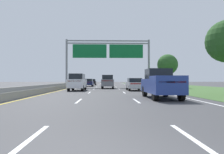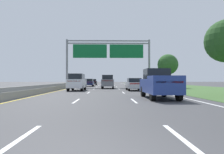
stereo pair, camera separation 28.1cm
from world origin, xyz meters
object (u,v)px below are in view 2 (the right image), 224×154
at_px(overhead_sign_gantry, 108,53).
at_px(car_navy_left_lane_sedan, 89,82).
at_px(pickup_truck_blue, 159,84).
at_px(car_white_left_lane_suv, 77,82).
at_px(car_silver_right_lane_sedan, 134,84).
at_px(car_grey_centre_lane_suv, 108,81).
at_px(car_black_left_lane_sedan, 93,82).
at_px(roadside_tree_mid, 168,65).

height_order(overhead_sign_gantry, car_navy_left_lane_sedan, overhead_sign_gantry).
xyz_separation_m(overhead_sign_gantry, pickup_truck_blue, (3.60, -22.69, -5.03)).
height_order(pickup_truck_blue, car_white_left_lane_suv, pickup_truck_blue).
bearing_deg(car_white_left_lane_suv, car_silver_right_lane_sedan, -88.69).
height_order(car_grey_centre_lane_suv, car_navy_left_lane_sedan, car_grey_centre_lane_suv).
relative_size(car_navy_left_lane_sedan, car_black_left_lane_sedan, 1.00).
xyz_separation_m(car_black_left_lane_sedan, roadside_tree_mid, (13.89, -21.29, 3.10)).
height_order(car_grey_centre_lane_suv, car_black_left_lane_sedan, car_grey_centre_lane_suv).
xyz_separation_m(car_silver_right_lane_sedan, roadside_tree_mid, (6.75, 8.52, 3.10)).
bearing_deg(overhead_sign_gantry, roadside_tree_mid, -13.98).
bearing_deg(pickup_truck_blue, car_grey_centre_lane_suv, 11.35).
bearing_deg(car_silver_right_lane_sedan, car_white_left_lane_suv, 90.46).
height_order(overhead_sign_gantry, car_grey_centre_lane_suv, overhead_sign_gantry).
bearing_deg(pickup_truck_blue, car_navy_left_lane_sedan, 14.64).
distance_m(car_white_left_lane_suv, roadside_tree_mid, 16.65).
bearing_deg(car_white_left_lane_suv, car_black_left_lane_sedan, 0.56).
relative_size(pickup_truck_blue, car_white_left_lane_suv, 1.14).
height_order(pickup_truck_blue, car_silver_right_lane_sedan, pickup_truck_blue).
distance_m(car_silver_right_lane_sedan, car_black_left_lane_sedan, 30.65).
bearing_deg(car_silver_right_lane_sedan, roadside_tree_mid, -38.52).
distance_m(car_grey_centre_lane_suv, car_black_left_lane_sedan, 23.39).
relative_size(car_silver_right_lane_sedan, roadside_tree_mid, 0.78).
relative_size(car_white_left_lane_suv, roadside_tree_mid, 0.84).
distance_m(overhead_sign_gantry, car_black_left_lane_sedan, 19.92).
height_order(car_grey_centre_lane_suv, car_white_left_lane_suv, same).
relative_size(pickup_truck_blue, car_navy_left_lane_sedan, 1.23).
distance_m(pickup_truck_blue, car_navy_left_lane_sedan, 29.76).
xyz_separation_m(car_white_left_lane_suv, car_silver_right_lane_sedan, (7.22, 0.07, -0.28)).
bearing_deg(car_silver_right_lane_sedan, overhead_sign_gantry, 16.27).
xyz_separation_m(overhead_sign_gantry, roadside_tree_mid, (9.99, -2.49, -2.19)).
bearing_deg(car_white_left_lane_suv, car_navy_left_lane_sedan, 0.52).
distance_m(car_navy_left_lane_sedan, roadside_tree_mid, 16.64).
xyz_separation_m(car_grey_centre_lane_suv, car_white_left_lane_suv, (-3.89, -6.81, 0.00)).
xyz_separation_m(car_grey_centre_lane_suv, car_silver_right_lane_sedan, (3.34, -6.74, -0.28)).
distance_m(car_grey_centre_lane_suv, car_navy_left_lane_sedan, 11.06).
relative_size(overhead_sign_gantry, car_navy_left_lane_sedan, 3.42).
height_order(overhead_sign_gantry, roadside_tree_mid, overhead_sign_gantry).
xyz_separation_m(car_white_left_lane_suv, car_black_left_lane_sedan, (0.09, 29.88, -0.28)).
xyz_separation_m(pickup_truck_blue, roadside_tree_mid, (6.39, 20.20, 2.85)).
bearing_deg(car_black_left_lane_sedan, roadside_tree_mid, -146.55).
height_order(pickup_truck_blue, car_grey_centre_lane_suv, pickup_truck_blue).
distance_m(car_navy_left_lane_sedan, car_silver_right_lane_sedan, 18.55).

